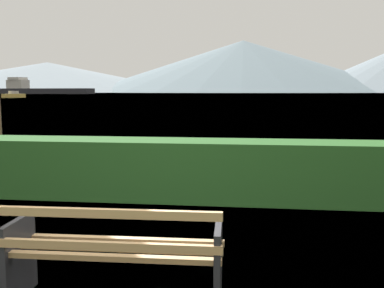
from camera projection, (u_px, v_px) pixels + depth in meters
name	position (u px, v px, depth m)	size (l,w,h in m)	color
water_surface	(242.00, 93.00, 305.72)	(620.00, 620.00, 0.00)	slate
park_bench	(115.00, 254.00, 3.35)	(1.74, 0.61, 0.87)	tan
hedge_row	(179.00, 169.00, 6.72)	(11.37, 0.85, 0.94)	#285B23
cargo_ship_large	(39.00, 89.00, 255.32)	(64.00, 21.86, 10.17)	#232328
fishing_boat_near	(14.00, 95.00, 107.15)	(4.03, 6.08, 1.77)	gold
distant_hills	(220.00, 69.00, 577.54)	(872.78, 448.25, 71.70)	gray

